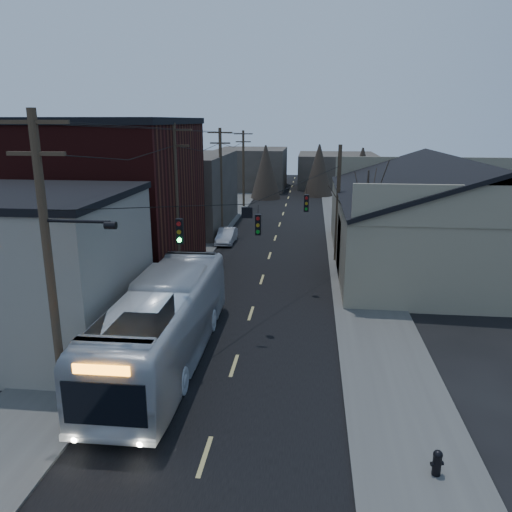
{
  "coord_description": "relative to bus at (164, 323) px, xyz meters",
  "views": [
    {
      "loc": [
        3.07,
        -11.1,
        10.15
      ],
      "look_at": [
        0.17,
        14.92,
        3.0
      ],
      "focal_mm": 35.0,
      "sensor_mm": 36.0,
      "label": 1
    }
  ],
  "objects": [
    {
      "name": "building_clapboard",
      "position": [
        -6.0,
        0.95,
        1.69
      ],
      "size": [
        8.0,
        8.0,
        7.0
      ],
      "primitive_type": "cube",
      "color": "slate",
      "rests_on": "ground"
    },
    {
      "name": "bare_tree",
      "position": [
        9.5,
        11.95,
        1.79
      ],
      "size": [
        0.4,
        0.4,
        7.2
      ],
      "primitive_type": "cone",
      "color": "black",
      "rests_on": "ground"
    },
    {
      "name": "fire_hydrant",
      "position": [
        9.94,
        -6.24,
        -1.26
      ],
      "size": [
        0.39,
        0.28,
        0.81
      ],
      "rotation": [
        0.0,
        0.0,
        0.25
      ],
      "color": "black",
      "rests_on": "sidewalk_right"
    },
    {
      "name": "parked_car",
      "position": [
        -0.99,
        21.65,
        -1.17
      ],
      "size": [
        1.36,
        3.89,
        1.28
      ],
      "primitive_type": "imported",
      "rotation": [
        0.0,
        0.0,
        -0.0
      ],
      "color": "#B3B5BB",
      "rests_on": "ground"
    },
    {
      "name": "sidewalk_right",
      "position": [
        9.5,
        21.95,
        -1.75
      ],
      "size": [
        4.0,
        110.0,
        0.12
      ],
      "primitive_type": "cube",
      "color": "#474744",
      "rests_on": "ground"
    },
    {
      "name": "road_surface",
      "position": [
        3.0,
        21.95,
        -1.8
      ],
      "size": [
        9.0,
        110.0,
        0.02
      ],
      "primitive_type": "cube",
      "color": "black",
      "rests_on": "ground"
    },
    {
      "name": "sidewalk_left",
      "position": [
        -3.5,
        21.95,
        -1.75
      ],
      "size": [
        4.0,
        110.0,
        0.12
      ],
      "primitive_type": "cube",
      "color": "#474744",
      "rests_on": "ground"
    },
    {
      "name": "bus",
      "position": [
        0.0,
        0.0,
        0.0
      ],
      "size": [
        3.13,
        13.04,
        3.63
      ],
      "primitive_type": "imported",
      "rotation": [
        0.0,
        0.0,
        3.15
      ],
      "color": "silver",
      "rests_on": "ground"
    },
    {
      "name": "warehouse",
      "position": [
        16.0,
        16.95,
        0.88
      ],
      "size": [
        16.16,
        20.6,
        7.73
      ],
      "color": "#7C745A",
      "rests_on": "ground"
    },
    {
      "name": "ground",
      "position": [
        3.0,
        -8.05,
        -1.81
      ],
      "size": [
        160.0,
        160.0,
        0.0
      ],
      "primitive_type": "plane",
      "color": "black",
      "rests_on": "ground"
    },
    {
      "name": "building_brick",
      "position": [
        -7.0,
        11.95,
        3.19
      ],
      "size": [
        10.0,
        12.0,
        10.0
      ],
      "primitive_type": "cube",
      "color": "black",
      "rests_on": "ground"
    },
    {
      "name": "building_left_far",
      "position": [
        -6.5,
        27.95,
        1.69
      ],
      "size": [
        9.0,
        14.0,
        7.0
      ],
      "primitive_type": "cube",
      "color": "#38342D",
      "rests_on": "ground"
    },
    {
      "name": "building_far_right",
      "position": [
        10.0,
        61.95,
        0.69
      ],
      "size": [
        12.0,
        14.0,
        5.0
      ],
      "primitive_type": "cube",
      "color": "#38342D",
      "rests_on": "ground"
    },
    {
      "name": "building_far_left",
      "position": [
        -3.0,
        56.95,
        1.19
      ],
      "size": [
        10.0,
        12.0,
        6.0
      ],
      "primitive_type": "cube",
      "color": "#38342D",
      "rests_on": "ground"
    },
    {
      "name": "utility_lines",
      "position": [
        -0.11,
        16.09,
        3.14
      ],
      "size": [
        11.24,
        45.28,
        10.5
      ],
      "color": "#382B1E",
      "rests_on": "ground"
    }
  ]
}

